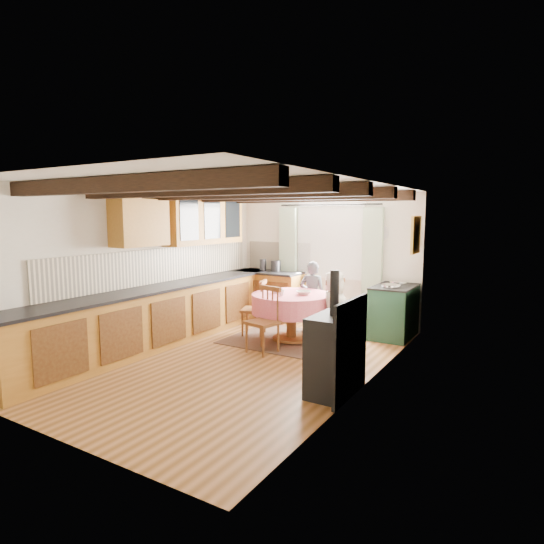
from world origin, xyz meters
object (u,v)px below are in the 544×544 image
Objects in this scene: dining_table at (291,317)px; chair_near at (262,320)px; child_right at (334,309)px; child_far at (312,296)px; aga_range at (394,311)px; cup at (282,293)px; cast_iron_stove at (334,333)px; chair_left at (254,308)px; chair_right at (345,314)px.

chair_near is at bearing -94.97° from dining_table.
child_right is (0.72, 0.02, 0.21)m from dining_table.
dining_table is 0.79m from child_far.
aga_range is (1.34, 1.09, 0.06)m from dining_table.
child_right is 0.84m from cup.
cup is (-1.39, -1.32, 0.37)m from aga_range.
cast_iron_stove is at bearing -19.17° from chair_near.
aga_range is at bearing -40.98° from child_right.
aga_range is at bearing 43.48° from cup.
chair_left is at bearing 30.26° from child_far.
chair_near reaches higher than chair_left.
cast_iron_stove is 1.84m from child_right.
child_right is (0.79, 0.79, 0.10)m from chair_near.
dining_table is 0.75m from child_right.
chair_left is 0.89× the size of chair_right.
chair_left is 0.77m from cup.
cup is (0.66, -0.21, 0.34)m from chair_left.
cup is at bearing 136.32° from cast_iron_stove.
chair_left is at bearing -151.74° from aga_range.
chair_near is 0.99m from chair_left.
cast_iron_stove reaches higher than chair_left.
chair_left is (-0.71, -0.02, 0.09)m from dining_table.
dining_table is 1.35× the size of chair_left.
child_far reaches higher than cup.
dining_table is 1.21× the size of chair_right.
cast_iron_stove reaches higher than child_right.
child_far is 13.36× the size of cup.
chair_left is 10.25× the size of cup.
cast_iron_stove is 2.81m from child_far.
chair_near is 2.32m from aga_range.
chair_left is 1.60m from chair_right.
chair_left is 0.98× the size of aga_range.
cast_iron_stove is at bearing -48.94° from dining_table.
dining_table is 0.72m from chair_left.
chair_right is 1.83m from cast_iron_stove.
chair_right is (1.59, 0.09, 0.06)m from chair_left.
chair_right is at bearing 108.10° from cast_iron_stove.
child_far is at bearing 90.14° from dining_table.
dining_table is 1.33× the size of aga_range.
aga_range is 1.39m from child_far.
chair_right is 1.10× the size of aga_range.
child_far is 1.04× the size of child_right.
cast_iron_stove is (0.11, -2.75, 0.27)m from aga_range.
dining_table is 1.08× the size of child_right.
chair_near is at bearing 124.06° from child_right.
dining_table is 1.30× the size of chair_near.
aga_range is at bearing -11.22° from chair_right.
child_far reaches higher than chair_left.
chair_left is 0.77× the size of child_far.
aga_range is 10.43× the size of cup.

